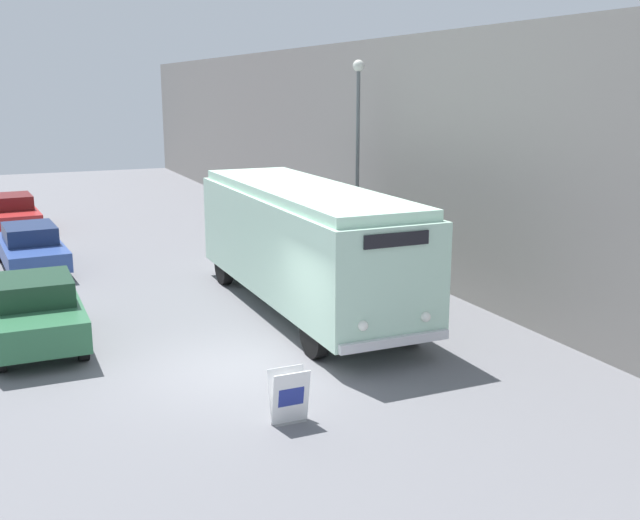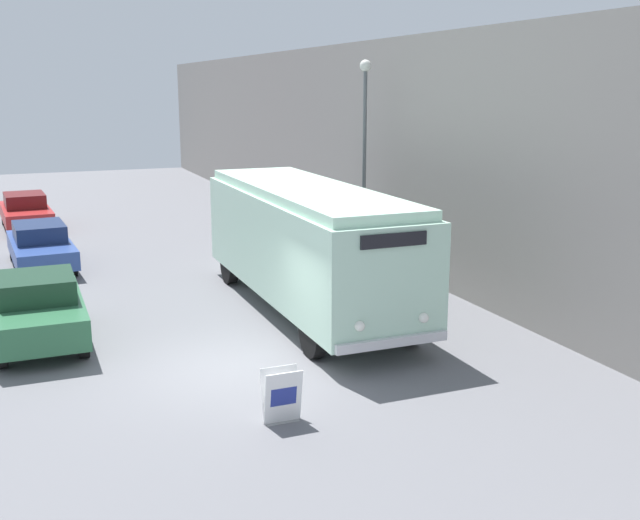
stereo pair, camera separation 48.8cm
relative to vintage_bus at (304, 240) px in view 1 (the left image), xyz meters
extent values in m
plane|color=slate|center=(-3.05, -3.41, -1.87)|extent=(80.00, 80.00, 0.00)
cube|color=gray|center=(4.51, 6.59, 1.76)|extent=(0.30, 60.00, 7.25)
cylinder|color=black|center=(-1.17, -3.38, -1.33)|extent=(0.28, 1.07, 1.07)
cylinder|color=black|center=(1.17, -3.38, -1.33)|extent=(0.28, 1.07, 1.07)
cylinder|color=black|center=(-1.17, 3.40, -1.33)|extent=(0.28, 1.07, 1.07)
cylinder|color=black|center=(1.17, 3.40, -1.33)|extent=(0.28, 1.07, 1.07)
cube|color=#B2DBC1|center=(0.00, 0.01, -0.08)|extent=(2.66, 9.58, 2.50)
cube|color=silver|center=(0.00, 0.01, 1.29)|extent=(2.45, 9.20, 0.24)
cube|color=silver|center=(0.00, -4.84, -1.21)|extent=(2.53, 0.12, 0.20)
sphere|color=white|center=(-0.73, -4.81, -0.78)|extent=(0.22, 0.22, 0.22)
sphere|color=white|center=(0.73, -4.81, -0.78)|extent=(0.22, 0.22, 0.22)
cube|color=black|center=(0.00, -4.80, 0.92)|extent=(1.46, 0.06, 0.28)
cube|color=gray|center=(-2.87, -6.18, -1.86)|extent=(0.61, 0.21, 0.01)
cube|color=white|center=(-2.87, -6.26, -1.38)|extent=(0.67, 0.20, 0.98)
cube|color=white|center=(-2.87, -6.09, -1.38)|extent=(0.67, 0.20, 0.98)
cube|color=navy|center=(-2.87, -6.28, -1.36)|extent=(0.47, 0.07, 0.34)
cylinder|color=#595E60|center=(3.40, 3.73, 1.27)|extent=(0.12, 0.12, 6.27)
sphere|color=silver|center=(3.40, 3.73, 4.51)|extent=(0.36, 0.36, 0.36)
cylinder|color=black|center=(-7.44, -1.52, -1.52)|extent=(0.22, 0.69, 0.69)
cylinder|color=black|center=(-5.80, -1.53, -1.52)|extent=(0.22, 0.69, 0.69)
cylinder|color=black|center=(-5.79, 1.18, -1.52)|extent=(0.22, 0.69, 0.69)
cube|color=#2D6642|center=(-6.61, -0.17, -1.18)|extent=(1.92, 4.11, 0.68)
cube|color=#193824|center=(-6.61, -0.07, -0.56)|extent=(1.62, 1.86, 0.55)
cylinder|color=black|center=(-6.95, 5.97, -1.56)|extent=(0.22, 0.62, 0.62)
cylinder|color=black|center=(-5.43, 6.06, -1.56)|extent=(0.22, 0.62, 0.62)
cylinder|color=black|center=(-7.15, 9.21, -1.56)|extent=(0.22, 0.62, 0.62)
cylinder|color=black|center=(-5.63, 9.31, -1.56)|extent=(0.22, 0.62, 0.62)
cube|color=#2D478C|center=(-6.29, 7.64, -1.26)|extent=(2.07, 4.75, 0.59)
cube|color=#19274D|center=(-6.30, 7.76, -0.70)|extent=(1.64, 2.18, 0.54)
cylinder|color=black|center=(-5.73, 13.54, -1.54)|extent=(0.22, 0.65, 0.65)
cylinder|color=black|center=(-5.92, 16.63, -1.54)|extent=(0.22, 0.65, 0.65)
cube|color=#A52323|center=(-6.59, 15.04, -1.25)|extent=(2.07, 4.60, 0.59)
cube|color=#5B1313|center=(-6.60, 15.15, -0.67)|extent=(1.65, 2.11, 0.55)
camera|label=1|loc=(-7.29, -17.52, 3.89)|focal=42.00mm
camera|label=2|loc=(-6.84, -17.71, 3.89)|focal=42.00mm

